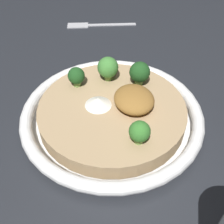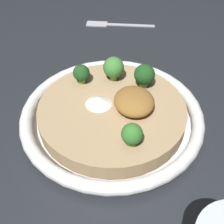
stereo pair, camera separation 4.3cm
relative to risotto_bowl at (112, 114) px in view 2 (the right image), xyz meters
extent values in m
plane|color=#23262B|center=(0.00, 0.00, -0.02)|extent=(6.00, 6.00, 0.00)
cylinder|color=white|center=(0.00, 0.00, -0.01)|extent=(0.26, 0.26, 0.01)
torus|color=white|center=(0.00, 0.00, 0.00)|extent=(0.28, 0.28, 0.02)
cylinder|color=tan|center=(0.00, 0.00, 0.00)|extent=(0.23, 0.23, 0.03)
cone|color=white|center=(-0.01, -0.02, 0.02)|extent=(0.04, 0.04, 0.01)
ellipsoid|color=olive|center=(0.01, 0.03, 0.03)|extent=(0.07, 0.06, 0.03)
cylinder|color=#759E4C|center=(-0.04, 0.06, 0.03)|extent=(0.02, 0.02, 0.02)
sphere|color=#1E4C1E|center=(-0.04, 0.06, 0.04)|extent=(0.03, 0.03, 0.03)
cylinder|color=#759E4C|center=(0.08, 0.01, 0.02)|extent=(0.02, 0.02, 0.01)
sphere|color=#387A2D|center=(0.08, 0.01, 0.04)|extent=(0.03, 0.03, 0.03)
cylinder|color=#759E4C|center=(-0.06, -0.04, 0.02)|extent=(0.02, 0.02, 0.01)
sphere|color=#1E4C1E|center=(-0.06, -0.04, 0.04)|extent=(0.03, 0.03, 0.03)
cylinder|color=#759E4C|center=(-0.07, 0.01, 0.03)|extent=(0.01, 0.01, 0.02)
sphere|color=#428438|center=(-0.07, 0.01, 0.04)|extent=(0.03, 0.03, 0.03)
cube|color=#B7B7BC|center=(-0.32, 0.09, -0.01)|extent=(0.04, 0.12, 0.00)
cube|color=#B7B7BC|center=(-0.34, 0.01, -0.01)|extent=(0.04, 0.05, 0.00)
camera|label=1|loc=(0.30, -0.09, 0.31)|focal=45.00mm
camera|label=2|loc=(0.31, -0.05, 0.31)|focal=45.00mm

